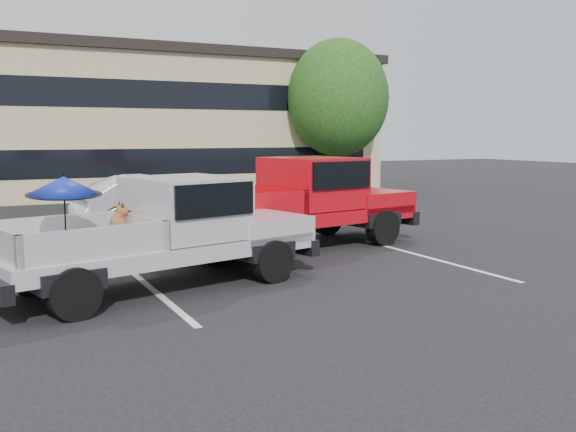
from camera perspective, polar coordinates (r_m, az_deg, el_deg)
name	(u,v)px	position (r m, az deg, el deg)	size (l,w,h in m)	color
ground	(364,295)	(10.61, 6.81, -7.02)	(90.00, 90.00, 0.00)	black
stripe_left	(152,288)	(11.23, -12.04, -6.32)	(0.12, 5.00, 0.01)	silver
stripe_right	(432,258)	(13.93, 12.66, -3.70)	(0.12, 5.00, 0.01)	silver
motel_building	(152,122)	(30.56, -12.01, 8.21)	(20.40, 8.40, 6.30)	tan
tree_right	(338,98)	(28.68, 4.46, 10.42)	(4.46, 4.46, 6.78)	#332114
tree_back	(211,100)	(34.66, -6.82, 10.18)	(4.68, 4.68, 7.11)	#332114
silver_pickup	(174,226)	(11.21, -10.14, -0.84)	(5.99, 3.27, 2.06)	black
red_pickup	(306,198)	(14.99, 1.62, 1.61)	(6.59, 3.30, 2.08)	black
silver_sedan	(153,200)	(18.85, -11.88, 1.38)	(1.55, 4.44, 1.46)	silver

